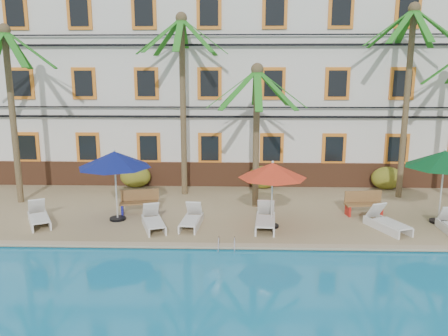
{
  "coord_description": "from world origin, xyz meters",
  "views": [
    {
      "loc": [
        -0.17,
        -14.0,
        5.58
      ],
      "look_at": [
        -0.69,
        3.0,
        2.0
      ],
      "focal_mm": 35.0,
      "sensor_mm": 36.0,
      "label": 1
    }
  ],
  "objects_px": {
    "palm_c": "(257,114)",
    "umbrella_blue": "(115,160)",
    "lounger_e": "(387,222)",
    "palm_b": "(183,81)",
    "lounger_d": "(265,220)",
    "umbrella_green": "(445,160)",
    "bench_right": "(363,203)",
    "umbrella_red": "(273,171)",
    "lounger_a": "(39,217)",
    "lounger_b": "(153,221)",
    "lounger_c": "(191,219)",
    "palm_d": "(409,77)",
    "bench_left": "(139,201)",
    "palm_a": "(10,90)",
    "pool_ladder": "(227,248)"
  },
  "relations": [
    {
      "from": "palm_c",
      "to": "umbrella_blue",
      "type": "height_order",
      "value": "palm_c"
    },
    {
      "from": "palm_c",
      "to": "lounger_e",
      "type": "distance_m",
      "value": 6.37
    },
    {
      "from": "palm_b",
      "to": "lounger_d",
      "type": "distance_m",
      "value": 7.44
    },
    {
      "from": "umbrella_green",
      "to": "bench_right",
      "type": "xyz_separation_m",
      "value": [
        -2.53,
        0.91,
        -1.92
      ]
    },
    {
      "from": "umbrella_red",
      "to": "lounger_a",
      "type": "bearing_deg",
      "value": 179.8
    },
    {
      "from": "umbrella_red",
      "to": "umbrella_green",
      "type": "distance_m",
      "value": 6.29
    },
    {
      "from": "lounger_b",
      "to": "lounger_c",
      "type": "xyz_separation_m",
      "value": [
        1.34,
        0.26,
        -0.01
      ]
    },
    {
      "from": "umbrella_green",
      "to": "palm_d",
      "type": "bearing_deg",
      "value": 93.27
    },
    {
      "from": "lounger_b",
      "to": "palm_d",
      "type": "bearing_deg",
      "value": 23.53
    },
    {
      "from": "palm_b",
      "to": "bench_left",
      "type": "distance_m",
      "value": 5.69
    },
    {
      "from": "lounger_a",
      "to": "bench_right",
      "type": "height_order",
      "value": "bench_right"
    },
    {
      "from": "umbrella_blue",
      "to": "bench_right",
      "type": "distance_m",
      "value": 9.71
    },
    {
      "from": "umbrella_green",
      "to": "lounger_e",
      "type": "height_order",
      "value": "umbrella_green"
    },
    {
      "from": "lounger_a",
      "to": "lounger_e",
      "type": "distance_m",
      "value": 12.57
    },
    {
      "from": "palm_d",
      "to": "bench_left",
      "type": "distance_m",
      "value": 12.48
    },
    {
      "from": "lounger_d",
      "to": "lounger_e",
      "type": "xyz_separation_m",
      "value": [
        4.27,
        -0.12,
        -0.01
      ]
    },
    {
      "from": "lounger_a",
      "to": "lounger_e",
      "type": "relative_size",
      "value": 0.97
    },
    {
      "from": "palm_d",
      "to": "lounger_b",
      "type": "distance_m",
      "value": 12.28
    },
    {
      "from": "lounger_c",
      "to": "umbrella_red",
      "type": "bearing_deg",
      "value": 0.4
    },
    {
      "from": "lounger_a",
      "to": "bench_right",
      "type": "bearing_deg",
      "value": 7.19
    },
    {
      "from": "palm_a",
      "to": "lounger_b",
      "type": "bearing_deg",
      "value": -26.37
    },
    {
      "from": "lounger_a",
      "to": "palm_d",
      "type": "bearing_deg",
      "value": 15.96
    },
    {
      "from": "palm_c",
      "to": "lounger_b",
      "type": "height_order",
      "value": "palm_c"
    },
    {
      "from": "palm_d",
      "to": "lounger_a",
      "type": "bearing_deg",
      "value": -164.04
    },
    {
      "from": "umbrella_blue",
      "to": "lounger_d",
      "type": "height_order",
      "value": "umbrella_blue"
    },
    {
      "from": "lounger_d",
      "to": "bench_left",
      "type": "relative_size",
      "value": 1.25
    },
    {
      "from": "lounger_e",
      "to": "bench_left",
      "type": "bearing_deg",
      "value": 169.57
    },
    {
      "from": "palm_d",
      "to": "lounger_b",
      "type": "relative_size",
      "value": 4.47
    },
    {
      "from": "umbrella_blue",
      "to": "lounger_c",
      "type": "distance_m",
      "value": 3.59
    },
    {
      "from": "lounger_e",
      "to": "umbrella_green",
      "type": "bearing_deg",
      "value": 21.04
    },
    {
      "from": "bench_right",
      "to": "lounger_e",
      "type": "bearing_deg",
      "value": -79.01
    },
    {
      "from": "bench_right",
      "to": "pool_ladder",
      "type": "xyz_separation_m",
      "value": [
        -5.28,
        -3.61,
        -0.47
      ]
    },
    {
      "from": "umbrella_blue",
      "to": "palm_a",
      "type": "bearing_deg",
      "value": 154.92
    },
    {
      "from": "lounger_c",
      "to": "bench_left",
      "type": "relative_size",
      "value": 1.13
    },
    {
      "from": "umbrella_blue",
      "to": "bench_right",
      "type": "relative_size",
      "value": 1.75
    },
    {
      "from": "lounger_c",
      "to": "palm_c",
      "type": "bearing_deg",
      "value": 46.71
    },
    {
      "from": "umbrella_green",
      "to": "pool_ladder",
      "type": "distance_m",
      "value": 8.6
    },
    {
      "from": "umbrella_red",
      "to": "lounger_c",
      "type": "bearing_deg",
      "value": -179.6
    },
    {
      "from": "lounger_a",
      "to": "bench_left",
      "type": "bearing_deg",
      "value": 23.78
    },
    {
      "from": "palm_b",
      "to": "umbrella_green",
      "type": "relative_size",
      "value": 2.87
    },
    {
      "from": "palm_c",
      "to": "lounger_d",
      "type": "xyz_separation_m",
      "value": [
        0.26,
        -2.59,
        -3.54
      ]
    },
    {
      "from": "palm_a",
      "to": "palm_c",
      "type": "bearing_deg",
      "value": -1.96
    },
    {
      "from": "lounger_b",
      "to": "lounger_d",
      "type": "relative_size",
      "value": 0.96
    },
    {
      "from": "umbrella_green",
      "to": "bench_left",
      "type": "xyz_separation_m",
      "value": [
        -11.38,
        0.85,
        -1.92
      ]
    },
    {
      "from": "lounger_e",
      "to": "umbrella_blue",
      "type": "bearing_deg",
      "value": 175.38
    },
    {
      "from": "bench_left",
      "to": "umbrella_red",
      "type": "bearing_deg",
      "value": -16.45
    },
    {
      "from": "palm_c",
      "to": "umbrella_blue",
      "type": "bearing_deg",
      "value": -160.05
    },
    {
      "from": "palm_b",
      "to": "palm_c",
      "type": "distance_m",
      "value": 3.93
    },
    {
      "from": "palm_c",
      "to": "lounger_a",
      "type": "height_order",
      "value": "palm_c"
    },
    {
      "from": "palm_c",
      "to": "palm_d",
      "type": "bearing_deg",
      "value": 14.23
    }
  ]
}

